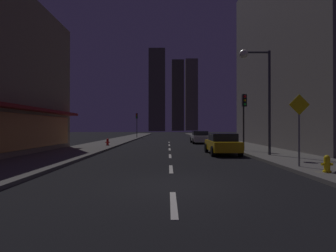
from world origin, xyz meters
TOP-DOWN VIEW (x-y plane):
  - ground_plane at (0.00, 32.00)m, footprint 78.00×136.00m
  - sidewalk_right at (7.00, 32.00)m, footprint 4.00×76.00m
  - sidewalk_left at (-7.00, 32.00)m, footprint 4.00×76.00m
  - lane_marking_center at (0.00, 11.00)m, footprint 0.16×28.20m
  - building_apartment_right at (14.50, 16.00)m, footprint 11.00×20.00m
  - skyscraper_distant_tall at (-5.81, 124.72)m, footprint 8.36×5.95m
  - skyscraper_distant_mid at (5.60, 143.54)m, footprint 6.99×7.91m
  - skyscraper_distant_short at (15.18, 159.34)m, footprint 7.95×5.33m
  - car_parked_near at (3.60, 9.51)m, footprint 1.98×4.24m
  - car_parked_far at (3.60, 22.02)m, footprint 1.98×4.24m
  - fire_hydrant_yellow_near at (5.90, 1.55)m, footprint 0.42×0.30m
  - fire_hydrant_far_left at (-5.90, 16.33)m, footprint 0.42×0.30m
  - traffic_light_near_right at (5.50, 10.82)m, footprint 0.32×0.48m
  - traffic_light_far_left at (-5.50, 36.00)m, footprint 0.32×0.48m
  - street_lamp_right at (5.38, 7.83)m, footprint 1.96×0.56m
  - pedestrian_crossing_sign at (5.60, 3.02)m, footprint 0.91×0.08m

SIDE VIEW (x-z plane):
  - ground_plane at x=0.00m, z-range -0.10..0.00m
  - lane_marking_center at x=0.00m, z-range 0.00..0.01m
  - sidewalk_right at x=7.00m, z-range 0.00..0.15m
  - sidewalk_left at x=-7.00m, z-range 0.00..0.15m
  - fire_hydrant_yellow_near at x=5.90m, z-range 0.13..0.78m
  - fire_hydrant_far_left at x=-5.90m, z-range 0.13..0.78m
  - car_parked_near at x=3.60m, z-range 0.02..1.47m
  - car_parked_far at x=3.60m, z-range 0.02..1.47m
  - pedestrian_crossing_sign at x=5.60m, z-range 0.44..3.59m
  - traffic_light_near_right at x=5.50m, z-range 1.09..5.29m
  - traffic_light_far_left at x=-5.50m, z-range 1.09..5.29m
  - street_lamp_right at x=5.38m, z-range 1.78..8.36m
  - building_apartment_right at x=14.50m, z-range 0.00..18.48m
  - skyscraper_distant_mid at x=5.60m, z-range 0.00..41.15m
  - skyscraper_distant_tall at x=-5.81m, z-range 0.00..42.29m
  - skyscraper_distant_short at x=15.18m, z-range 0.00..46.29m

